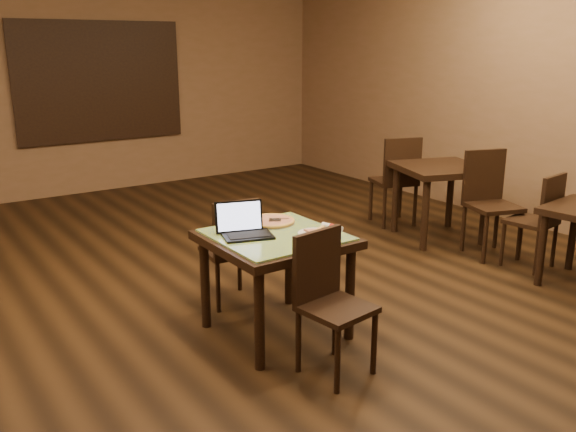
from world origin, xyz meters
TOP-DOWN VIEW (x-y plane):
  - ground at (0.00, 0.00)m, footprint 10.00×10.00m
  - wall_back at (0.00, 5.00)m, footprint 8.00×0.02m
  - mural at (0.50, 4.96)m, footprint 2.34×0.05m
  - tiled_table at (0.00, -0.22)m, footprint 0.92×0.92m
  - chair_main_near at (-0.01, -0.84)m, footprint 0.45×0.45m
  - chair_main_far at (-0.01, 0.40)m, footprint 0.43×0.43m
  - laptop at (-0.20, -0.12)m, footprint 0.40×0.36m
  - plate at (0.22, -0.40)m, footprint 0.25×0.25m
  - pizza_slice at (0.22, -0.40)m, footprint 0.26×0.26m
  - pizza_pan at (0.12, 0.02)m, footprint 0.35×0.35m
  - pizza_whole at (0.12, 0.02)m, footprint 0.35×0.35m
  - spatula at (0.14, -0.00)m, footprint 0.23×0.20m
  - napkin_roll at (0.40, -0.36)m, footprint 0.08×0.18m
  - other_table_a at (2.71, 0.68)m, footprint 1.09×1.09m
  - other_table_a_chair_near at (2.74, 0.06)m, footprint 0.57×0.57m
  - other_table_a_chair_far at (2.68, 1.29)m, footprint 0.57×0.57m
  - other_table_c_chair_far at (2.76, -0.51)m, footprint 0.44×0.44m

SIDE VIEW (x-z plane):
  - ground at x=0.00m, z-range 0.00..0.00m
  - chair_main_far at x=-0.01m, z-range 0.06..0.95m
  - other_table_c_chair_far at x=2.76m, z-range 0.06..0.98m
  - chair_main_near at x=-0.01m, z-range 0.06..0.98m
  - other_table_a_chair_near at x=2.74m, z-range 0.07..1.11m
  - other_table_a_chair_far at x=2.68m, z-range 0.07..1.11m
  - tiled_table at x=0.00m, z-range 0.28..1.04m
  - other_table_a at x=2.71m, z-range 0.27..1.08m
  - pizza_pan at x=0.12m, z-range 0.76..0.77m
  - plate at x=0.22m, z-range 0.76..0.78m
  - pizza_whole at x=0.12m, z-range 0.77..0.79m
  - napkin_roll at x=0.40m, z-range 0.76..0.80m
  - pizza_slice at x=0.22m, z-range 0.77..0.80m
  - spatula at x=0.14m, z-range 0.79..0.79m
  - laptop at x=-0.20m, z-range 0.71..0.94m
  - wall_back at x=0.00m, z-range 0.00..3.00m
  - mural at x=0.50m, z-range 0.73..2.37m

